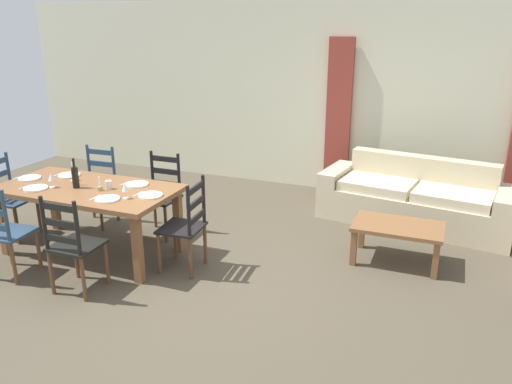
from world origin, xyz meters
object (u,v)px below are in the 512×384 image
at_px(dining_chair_far_left, 97,186).
at_px(coffee_table, 398,231).
at_px(dining_chair_far_right, 161,195).
at_px(coffee_cup_primary, 109,185).
at_px(dining_table, 88,195).
at_px(dining_chair_near_left, 3,232).
at_px(couch, 415,200).
at_px(dining_chair_near_right, 73,245).
at_px(wine_glass_near_left, 51,177).
at_px(wine_glass_far_left, 72,171).
at_px(wine_glass_near_right, 125,188).
at_px(dining_chair_head_east, 186,226).
at_px(dining_chair_head_west, 9,197).
at_px(wine_bottle, 75,177).

distance_m(dining_chair_far_left, coffee_table, 3.59).
bearing_deg(dining_chair_far_right, coffee_cup_primary, -103.10).
height_order(dining_table, dining_chair_near_left, dining_chair_near_left).
xyz_separation_m(dining_chair_far_right, couch, (2.74, 1.45, -0.19)).
bearing_deg(dining_chair_near_right, wine_glass_near_left, 140.83).
height_order(dining_chair_near_left, couch, dining_chair_near_left).
bearing_deg(coffee_cup_primary, dining_table, -172.57).
height_order(dining_chair_near_right, wine_glass_far_left, dining_chair_near_right).
bearing_deg(wine_glass_near_right, couch, 42.35).
bearing_deg(coffee_table, dining_chair_near_right, -147.17).
distance_m(dining_table, dining_chair_head_east, 1.17).
bearing_deg(dining_chair_near_left, dining_chair_far_left, 92.97).
bearing_deg(couch, coffee_table, -93.41).
distance_m(dining_chair_far_right, coffee_table, 2.68).
bearing_deg(dining_chair_far_left, coffee_cup_primary, -43.71).
height_order(dining_table, wine_glass_far_left, wine_glass_far_left).
bearing_deg(dining_chair_head_east, dining_chair_near_left, -153.01).
xyz_separation_m(dining_chair_far_left, dining_chair_head_east, (1.64, -0.71, 0.00)).
height_order(dining_chair_far_right, couch, dining_chair_far_right).
xyz_separation_m(dining_chair_head_west, wine_bottle, (1.08, -0.08, 0.39)).
relative_size(dining_table, wine_glass_near_left, 11.80).
bearing_deg(wine_glass_near_left, dining_chair_head_east, 6.82).
bearing_deg(dining_chair_far_left, dining_chair_near_left, -87.03).
relative_size(dining_chair_far_right, coffee_table, 1.07).
bearing_deg(dining_chair_head_east, dining_chair_far_left, 156.68).
xyz_separation_m(dining_chair_near_left, couch, (3.57, 2.96, -0.19)).
distance_m(dining_chair_far_right, dining_chair_head_west, 1.74).
xyz_separation_m(wine_bottle, wine_glass_far_left, (-0.20, 0.19, -0.01)).
bearing_deg(wine_glass_far_left, dining_table, -24.58).
distance_m(dining_chair_near_right, wine_bottle, 0.94).
relative_size(dining_chair_near_right, wine_glass_far_left, 5.96).
xyz_separation_m(dining_chair_head_west, coffee_table, (4.26, 0.96, -0.12)).
relative_size(dining_chair_near_right, dining_chair_far_right, 1.00).
bearing_deg(coffee_cup_primary, wine_glass_near_right, -28.27).
distance_m(coffee_cup_primary, coffee_table, 3.02).
height_order(dining_chair_far_left, couch, dining_chair_far_left).
xyz_separation_m(dining_chair_far_right, wine_bottle, (-0.51, -0.80, 0.39)).
xyz_separation_m(dining_table, wine_glass_near_left, (-0.33, -0.14, 0.20)).
bearing_deg(dining_chair_near_left, coffee_table, 26.45).
bearing_deg(dining_chair_far_left, dining_table, -56.68).
height_order(wine_glass_far_left, coffee_cup_primary, wine_glass_far_left).
xyz_separation_m(dining_chair_near_right, dining_chair_head_west, (-1.58, 0.77, 0.00)).
distance_m(dining_chair_head_west, coffee_table, 4.37).
height_order(dining_chair_far_right, dining_chair_head_west, same).
bearing_deg(couch, wine_glass_near_left, -146.19).
bearing_deg(dining_chair_near_left, dining_chair_head_east, 26.99).
bearing_deg(coffee_cup_primary, dining_chair_head_west, -179.55).
bearing_deg(wine_glass_near_left, dining_table, 23.56).
xyz_separation_m(dining_table, coffee_table, (3.09, 0.98, -0.31)).
height_order(dining_chair_head_east, couch, dining_chair_head_east).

